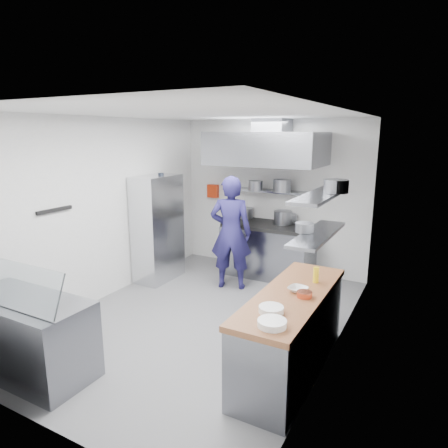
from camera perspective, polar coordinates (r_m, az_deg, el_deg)
The scene contains 36 objects.
floor at distance 5.80m, azimuth -2.90°, elevation -13.32°, with size 5.00×5.00×0.00m, color slate.
ceiling at distance 5.21m, azimuth -3.27°, elevation 15.50°, with size 5.00×5.00×0.00m, color silver.
wall_back at distance 7.54m, azimuth 6.92°, elevation 3.96°, with size 3.60×0.02×2.80m, color white.
wall_front at distance 3.54m, azimuth -24.91°, elevation -7.53°, with size 3.60×0.02×2.80m, color white.
wall_left at distance 6.44m, azimuth -16.87°, elevation 1.96°, with size 5.00×0.02×2.80m, color white.
wall_right at distance 4.68m, azimuth 16.11°, elevation -2.01°, with size 5.00×0.02×2.80m, color white.
gas_range at distance 7.35m, azimuth 6.29°, elevation -3.86°, with size 1.60×0.80×0.90m, color gray.
cooktop at distance 7.23m, azimuth 6.38°, elevation -0.22°, with size 1.57×0.78×0.06m, color black.
stock_pot_left at distance 7.67m, azimuth 3.08°, elevation 1.61°, with size 0.29×0.29×0.20m, color slate.
stock_pot_mid at distance 7.22m, azimuth 8.40°, elevation 0.94°, with size 0.32×0.32×0.24m, color slate.
stock_pot_right at distance 7.36m, azimuth 9.26°, elevation 0.82°, with size 0.28×0.28×0.16m, color slate.
over_range_shelf at distance 7.34m, azimuth 7.21°, elevation 4.65°, with size 1.60×0.30×0.04m, color gray.
shelf_pot_a at distance 7.23m, azimuth 4.52°, elevation 5.47°, with size 0.26×0.26×0.18m, color slate.
shelf_pot_b at distance 7.13m, azimuth 8.28°, elevation 5.43°, with size 0.31×0.31×0.22m, color slate.
extractor_hood at distance 6.88m, azimuth 6.11°, elevation 10.66°, with size 1.90×1.15×0.55m, color gray.
hood_duct at distance 7.09m, azimuth 6.90°, elevation 13.78°, with size 0.55×0.55×0.24m, color slate.
red_firebox at distance 8.02m, azimuth -1.59°, elevation 4.73°, with size 0.22×0.10×0.26m, color red.
chef at distance 6.60m, azimuth 0.98°, elevation -1.26°, with size 0.69×0.45×1.89m, color #1F1B51.
wire_rack at distance 7.08m, azimuth -9.43°, elevation -0.62°, with size 0.50×0.90×1.85m, color silver.
rack_bin_a at distance 7.20m, azimuth -8.86°, elevation -1.41°, with size 0.15×0.19×0.17m, color white.
rack_bin_b at distance 7.38m, azimuth -7.30°, elevation 2.96°, with size 0.15×0.19×0.17m, color yellow.
rack_jar at distance 6.97m, azimuth -8.97°, elevation 6.48°, with size 0.10×0.10×0.18m, color black.
knife_strip at distance 5.81m, azimuth -23.06°, elevation 1.84°, with size 0.04×0.55×0.05m, color black.
prep_counter_base at distance 4.57m, azimuth 9.52°, elevation -15.28°, with size 0.62×2.00×0.84m, color gray.
prep_counter_top at distance 4.37m, azimuth 9.75°, elevation -10.07°, with size 0.65×2.04×0.06m, color olive.
plate_stack_a at distance 3.63m, azimuth 6.88°, elevation -13.90°, with size 0.26×0.26×0.06m, color white.
plate_stack_b at distance 3.89m, azimuth 6.75°, elevation -12.03°, with size 0.24×0.24×0.06m, color white.
copper_pan at distance 4.28m, azimuth 11.42°, elevation -9.82°, with size 0.16×0.16×0.06m, color #CC5C39.
squeeze_bottle at distance 4.68m, azimuth 13.00°, elevation -7.10°, with size 0.07×0.07×0.18m, color yellow.
mixing_bowl at distance 4.40m, azimuth 10.52°, elevation -9.17°, with size 0.21×0.21×0.05m, color white.
wall_shelf_lower at distance 4.40m, azimuth 13.30°, elevation -1.42°, with size 0.30×1.30×0.04m, color gray.
wall_shelf_upper at distance 4.32m, azimuth 13.58°, elevation 3.99°, with size 0.30×1.30×0.04m, color gray.
shelf_pot_c at distance 4.37m, azimuth 11.42°, elevation -0.49°, with size 0.20×0.20×0.10m, color slate.
shelf_pot_d at distance 4.41m, azimuth 15.74°, elevation 5.23°, with size 0.26×0.26×0.14m, color slate.
display_case at distance 4.94m, azimuth -26.26°, elevation -14.17°, with size 1.50×0.70×0.85m, color gray.
display_glass at distance 4.64m, azimuth -28.26°, elevation -7.49°, with size 1.47×0.02×0.45m, color silver.
Camera 1 is at (2.73, -4.43, 2.57)m, focal length 32.00 mm.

